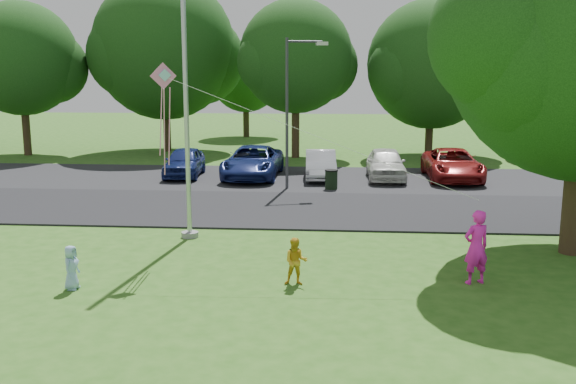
# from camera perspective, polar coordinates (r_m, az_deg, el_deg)

# --- Properties ---
(ground) EXTENTS (120.00, 120.00, 0.00)m
(ground) POSITION_cam_1_polar(r_m,az_deg,el_deg) (14.03, 0.76, -9.54)
(ground) COLOR #2B5B18
(ground) RESTS_ON ground
(park_road) EXTENTS (60.00, 6.00, 0.06)m
(park_road) POSITION_cam_1_polar(r_m,az_deg,el_deg) (22.67, 2.27, -1.56)
(park_road) COLOR black
(park_road) RESTS_ON ground
(parking_strip) EXTENTS (42.00, 7.00, 0.06)m
(parking_strip) POSITION_cam_1_polar(r_m,az_deg,el_deg) (29.05, 2.79, 1.17)
(parking_strip) COLOR black
(parking_strip) RESTS_ON ground
(flagpole) EXTENTS (0.50, 0.50, 10.00)m
(flagpole) POSITION_cam_1_polar(r_m,az_deg,el_deg) (18.66, -9.07, 8.48)
(flagpole) COLOR #B7BABF
(flagpole) RESTS_ON ground
(street_lamp) EXTENTS (1.70, 0.61, 6.15)m
(street_lamp) POSITION_cam_1_polar(r_m,az_deg,el_deg) (26.20, 0.44, 8.21)
(street_lamp) COLOR #3F3F44
(street_lamp) RESTS_ON ground
(trash_can) EXTENTS (0.54, 0.54, 0.86)m
(trash_can) POSITION_cam_1_polar(r_m,az_deg,el_deg) (26.40, 3.87, 1.07)
(trash_can) COLOR black
(trash_can) RESTS_ON ground
(tree_row) EXTENTS (64.35, 11.94, 10.88)m
(tree_row) POSITION_cam_1_polar(r_m,az_deg,el_deg) (37.37, 5.80, 12.01)
(tree_row) COLOR #332316
(tree_row) RESTS_ON ground
(horizon_trees) EXTENTS (77.46, 7.20, 7.02)m
(horizon_trees) POSITION_cam_1_polar(r_m,az_deg,el_deg) (47.11, 8.58, 9.97)
(horizon_trees) COLOR #332316
(horizon_trees) RESTS_ON ground
(parked_cars) EXTENTS (14.17, 5.21, 1.42)m
(parked_cars) POSITION_cam_1_polar(r_m,az_deg,el_deg) (28.98, 3.40, 2.58)
(parked_cars) COLOR navy
(parked_cars) RESTS_ON ground
(woman) EXTENTS (0.74, 0.62, 1.74)m
(woman) POSITION_cam_1_polar(r_m,az_deg,el_deg) (15.41, 16.38, -4.72)
(woman) COLOR #FF21BE
(woman) RESTS_ON ground
(child_yellow) EXTENTS (0.55, 0.43, 1.11)m
(child_yellow) POSITION_cam_1_polar(r_m,az_deg,el_deg) (14.78, 0.71, -6.20)
(child_yellow) COLOR gold
(child_yellow) RESTS_ON ground
(child_blue) EXTENTS (0.35, 0.51, 1.02)m
(child_blue) POSITION_cam_1_polar(r_m,az_deg,el_deg) (15.29, -18.70, -6.38)
(child_blue) COLOR #95BAE5
(child_blue) RESTS_ON ground
(kite) EXTENTS (7.88, 1.61, 3.09)m
(kite) POSITION_cam_1_polar(r_m,az_deg,el_deg) (16.38, -10.40, 8.48)
(kite) COLOR pink
(kite) RESTS_ON ground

